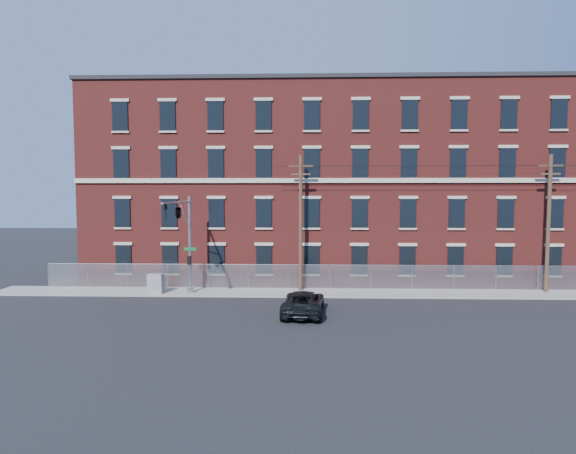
# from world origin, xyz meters

# --- Properties ---
(ground) EXTENTS (140.00, 140.00, 0.00)m
(ground) POSITION_xyz_m (0.00, 0.00, 0.00)
(ground) COLOR black
(ground) RESTS_ON ground
(sidewalk) EXTENTS (65.00, 3.00, 0.12)m
(sidewalk) POSITION_xyz_m (12.00, 5.00, 0.06)
(sidewalk) COLOR gray
(sidewalk) RESTS_ON ground
(mill_building) EXTENTS (55.30, 14.32, 16.30)m
(mill_building) POSITION_xyz_m (12.00, 13.93, 8.15)
(mill_building) COLOR maroon
(mill_building) RESTS_ON ground
(chain_link_fence) EXTENTS (59.06, 0.06, 1.85)m
(chain_link_fence) POSITION_xyz_m (12.00, 6.30, 1.06)
(chain_link_fence) COLOR #A5A8AD
(chain_link_fence) RESTS_ON ground
(traffic_signal_mast) EXTENTS (0.90, 6.75, 7.00)m
(traffic_signal_mast) POSITION_xyz_m (-6.00, 2.18, 5.39)
(traffic_signal_mast) COLOR #9EA0A5
(traffic_signal_mast) RESTS_ON ground
(utility_pole_near) EXTENTS (1.80, 0.28, 10.00)m
(utility_pole_near) POSITION_xyz_m (2.00, 5.60, 5.34)
(utility_pole_near) COLOR #4D3826
(utility_pole_near) RESTS_ON ground
(utility_pole_mid) EXTENTS (1.80, 0.28, 10.00)m
(utility_pole_mid) POSITION_xyz_m (20.00, 5.60, 5.34)
(utility_pole_mid) COLOR #4D3826
(utility_pole_mid) RESTS_ON ground
(overhead_wires) EXTENTS (40.00, 0.62, 0.62)m
(overhead_wires) POSITION_xyz_m (20.00, 5.60, 9.12)
(overhead_wires) COLOR black
(overhead_wires) RESTS_ON ground
(pickup_truck) EXTENTS (2.76, 5.30, 1.43)m
(pickup_truck) POSITION_xyz_m (2.21, -0.93, 0.71)
(pickup_truck) COLOR black
(pickup_truck) RESTS_ON ground
(utility_cabinet) EXTENTS (1.20, 0.72, 1.41)m
(utility_cabinet) POSITION_xyz_m (-8.44, 4.20, 0.82)
(utility_cabinet) COLOR slate
(utility_cabinet) RESTS_ON sidewalk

